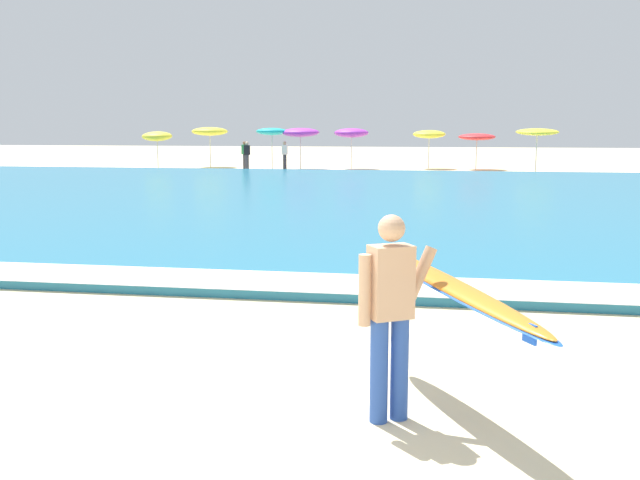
{
  "coord_description": "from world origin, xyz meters",
  "views": [
    {
      "loc": [
        2.06,
        -4.5,
        2.42
      ],
      "look_at": [
        0.7,
        3.61,
        1.1
      ],
      "focal_mm": 39.73,
      "sensor_mm": 36.0,
      "label": 1
    }
  ],
  "objects_px": {
    "beach_umbrella_1": "(210,131)",
    "beachgoer_near_row_left": "(245,154)",
    "beach_umbrella_3": "(300,132)",
    "beach_umbrella_6": "(477,137)",
    "beach_umbrella_7": "(537,132)",
    "surfer_with_board": "(419,296)",
    "beach_umbrella_2": "(272,132)",
    "beach_umbrella_0": "(157,136)",
    "beach_umbrella_5": "(429,134)",
    "beachgoer_near_row_right": "(247,155)",
    "beach_umbrella_4": "(351,133)",
    "beachgoer_near_row_mid": "(285,154)"
  },
  "relations": [
    {
      "from": "beachgoer_near_row_left",
      "to": "beach_umbrella_6",
      "type": "bearing_deg",
      "value": 7.36
    },
    {
      "from": "surfer_with_board",
      "to": "beach_umbrella_5",
      "type": "relative_size",
      "value": 1.21
    },
    {
      "from": "beach_umbrella_6",
      "to": "beach_umbrella_7",
      "type": "bearing_deg",
      "value": -33.47
    },
    {
      "from": "surfer_with_board",
      "to": "beach_umbrella_4",
      "type": "distance_m",
      "value": 35.2
    },
    {
      "from": "beach_umbrella_3",
      "to": "beach_umbrella_7",
      "type": "height_order",
      "value": "beach_umbrella_3"
    },
    {
      "from": "beach_umbrella_4",
      "to": "beachgoer_near_row_left",
      "type": "height_order",
      "value": "beach_umbrella_4"
    },
    {
      "from": "beach_umbrella_0",
      "to": "beach_umbrella_3",
      "type": "distance_m",
      "value": 8.33
    },
    {
      "from": "beach_umbrella_4",
      "to": "beach_umbrella_7",
      "type": "bearing_deg",
      "value": -7.63
    },
    {
      "from": "beachgoer_near_row_mid",
      "to": "beach_umbrella_5",
      "type": "bearing_deg",
      "value": 14.58
    },
    {
      "from": "surfer_with_board",
      "to": "beach_umbrella_5",
      "type": "height_order",
      "value": "beach_umbrella_5"
    },
    {
      "from": "surfer_with_board",
      "to": "beach_umbrella_7",
      "type": "distance_m",
      "value": 33.92
    },
    {
      "from": "beach_umbrella_5",
      "to": "beach_umbrella_1",
      "type": "bearing_deg",
      "value": -177.58
    },
    {
      "from": "beach_umbrella_3",
      "to": "beach_umbrella_1",
      "type": "bearing_deg",
      "value": 170.14
    },
    {
      "from": "beach_umbrella_0",
      "to": "beach_umbrella_6",
      "type": "height_order",
      "value": "beach_umbrella_0"
    },
    {
      "from": "beachgoer_near_row_right",
      "to": "beach_umbrella_2",
      "type": "bearing_deg",
      "value": 45.42
    },
    {
      "from": "beach_umbrella_1",
      "to": "beachgoer_near_row_right",
      "type": "relative_size",
      "value": 1.5
    },
    {
      "from": "beach_umbrella_3",
      "to": "beachgoer_near_row_mid",
      "type": "xyz_separation_m",
      "value": [
        -0.8,
        -0.55,
        -1.23
      ]
    },
    {
      "from": "beach_umbrella_1",
      "to": "beach_umbrella_4",
      "type": "relative_size",
      "value": 1.02
    },
    {
      "from": "beachgoer_near_row_left",
      "to": "beach_umbrella_0",
      "type": "bearing_deg",
      "value": -175.81
    },
    {
      "from": "beach_umbrella_3",
      "to": "beachgoer_near_row_mid",
      "type": "distance_m",
      "value": 1.57
    },
    {
      "from": "beachgoer_near_row_mid",
      "to": "beach_umbrella_2",
      "type": "bearing_deg",
      "value": 159.97
    },
    {
      "from": "beach_umbrella_2",
      "to": "beachgoer_near_row_mid",
      "type": "height_order",
      "value": "beach_umbrella_2"
    },
    {
      "from": "beach_umbrella_6",
      "to": "beach_umbrella_7",
      "type": "relative_size",
      "value": 0.88
    },
    {
      "from": "beach_umbrella_6",
      "to": "beachgoer_near_row_left",
      "type": "height_order",
      "value": "beach_umbrella_6"
    },
    {
      "from": "beach_umbrella_3",
      "to": "beachgoer_near_row_mid",
      "type": "height_order",
      "value": "beach_umbrella_3"
    },
    {
      "from": "beachgoer_near_row_mid",
      "to": "beach_umbrella_3",
      "type": "bearing_deg",
      "value": 34.66
    },
    {
      "from": "beach_umbrella_0",
      "to": "beach_umbrella_6",
      "type": "bearing_deg",
      "value": 6.47
    },
    {
      "from": "surfer_with_board",
      "to": "beach_umbrella_7",
      "type": "bearing_deg",
      "value": 81.15
    },
    {
      "from": "beach_umbrella_1",
      "to": "beach_umbrella_5",
      "type": "xyz_separation_m",
      "value": [
        12.96,
        0.55,
        -0.15
      ]
    },
    {
      "from": "beach_umbrella_2",
      "to": "beach_umbrella_7",
      "type": "xyz_separation_m",
      "value": [
        14.55,
        -0.53,
        -0.0
      ]
    },
    {
      "from": "beach_umbrella_0",
      "to": "beach_umbrella_3",
      "type": "bearing_deg",
      "value": 5.91
    },
    {
      "from": "beach_umbrella_4",
      "to": "beach_umbrella_0",
      "type": "bearing_deg",
      "value": -172.74
    },
    {
      "from": "beach_umbrella_1",
      "to": "beachgoer_near_row_right",
      "type": "xyz_separation_m",
      "value": [
        2.95,
        -2.43,
        -1.27
      ]
    },
    {
      "from": "beach_umbrella_7",
      "to": "beach_umbrella_3",
      "type": "bearing_deg",
      "value": 176.52
    },
    {
      "from": "beach_umbrella_2",
      "to": "beach_umbrella_3",
      "type": "relative_size",
      "value": 1.0
    },
    {
      "from": "beach_umbrella_4",
      "to": "beachgoer_near_row_left",
      "type": "xyz_separation_m",
      "value": [
        -6.04,
        -1.05,
        -1.21
      ]
    },
    {
      "from": "beach_umbrella_0",
      "to": "beach_umbrella_1",
      "type": "height_order",
      "value": "beach_umbrella_1"
    },
    {
      "from": "beach_umbrella_3",
      "to": "beachgoer_near_row_right",
      "type": "xyz_separation_m",
      "value": [
        -2.77,
        -1.44,
        -1.23
      ]
    },
    {
      "from": "beach_umbrella_1",
      "to": "beach_umbrella_3",
      "type": "bearing_deg",
      "value": -9.86
    },
    {
      "from": "beach_umbrella_6",
      "to": "beachgoer_near_row_mid",
      "type": "xyz_separation_m",
      "value": [
        -10.73,
        -1.76,
        -0.99
      ]
    },
    {
      "from": "surfer_with_board",
      "to": "beachgoer_near_row_right",
      "type": "distance_m",
      "value": 34.49
    },
    {
      "from": "surfer_with_board",
      "to": "beachgoer_near_row_mid",
      "type": "height_order",
      "value": "surfer_with_board"
    },
    {
      "from": "beach_umbrella_6",
      "to": "beachgoer_near_row_mid",
      "type": "bearing_deg",
      "value": -170.67
    },
    {
      "from": "beach_umbrella_5",
      "to": "beachgoer_near_row_right",
      "type": "distance_m",
      "value": 10.51
    },
    {
      "from": "beach_umbrella_1",
      "to": "beach_umbrella_0",
      "type": "bearing_deg",
      "value": -144.25
    },
    {
      "from": "beach_umbrella_3",
      "to": "beachgoer_near_row_right",
      "type": "distance_m",
      "value": 3.35
    },
    {
      "from": "beach_umbrella_1",
      "to": "beachgoer_near_row_left",
      "type": "bearing_deg",
      "value": -30.16
    },
    {
      "from": "surfer_with_board",
      "to": "beach_umbrella_2",
      "type": "relative_size",
      "value": 1.15
    },
    {
      "from": "beach_umbrella_1",
      "to": "beach_umbrella_2",
      "type": "height_order",
      "value": "beach_umbrella_1"
    },
    {
      "from": "beach_umbrella_3",
      "to": "beach_umbrella_7",
      "type": "xyz_separation_m",
      "value": [
        12.94,
        -0.79,
        0.05
      ]
    }
  ]
}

